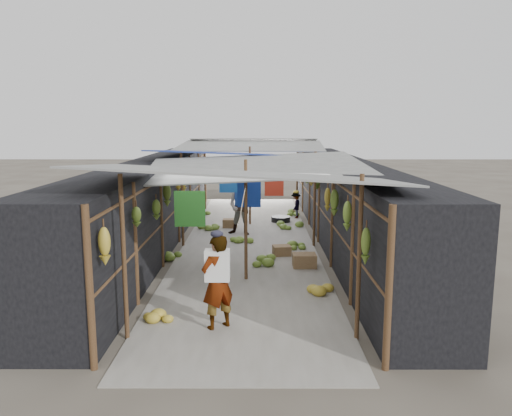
{
  "coord_description": "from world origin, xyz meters",
  "views": [
    {
      "loc": [
        0.24,
        -7.38,
        3.33
      ],
      "look_at": [
        0.21,
        4.92,
        1.25
      ],
      "focal_mm": 35.0,
      "sensor_mm": 36.0,
      "label": 1
    }
  ],
  "objects_px": {
    "vendor_elderly": "(218,282)",
    "vendor_seated": "(296,205)",
    "crate_near": "(282,251)",
    "black_basin": "(281,219)",
    "shopper_blue": "(242,206)"
  },
  "relations": [
    {
      "from": "crate_near",
      "to": "black_basin",
      "type": "relative_size",
      "value": 0.67
    },
    {
      "from": "vendor_elderly",
      "to": "shopper_blue",
      "type": "xyz_separation_m",
      "value": [
        0.18,
        7.03,
        0.08
      ]
    },
    {
      "from": "crate_near",
      "to": "shopper_blue",
      "type": "bearing_deg",
      "value": 106.05
    },
    {
      "from": "vendor_elderly",
      "to": "shopper_blue",
      "type": "distance_m",
      "value": 7.03
    },
    {
      "from": "shopper_blue",
      "to": "vendor_seated",
      "type": "distance_m",
      "value": 3.25
    },
    {
      "from": "shopper_blue",
      "to": "crate_near",
      "type": "bearing_deg",
      "value": -52.05
    },
    {
      "from": "crate_near",
      "to": "black_basin",
      "type": "xyz_separation_m",
      "value": [
        0.18,
        4.41,
        -0.03
      ]
    },
    {
      "from": "black_basin",
      "to": "vendor_seated",
      "type": "xyz_separation_m",
      "value": [
        0.57,
        0.69,
        0.37
      ]
    },
    {
      "from": "crate_near",
      "to": "vendor_seated",
      "type": "relative_size",
      "value": 0.47
    },
    {
      "from": "crate_near",
      "to": "vendor_elderly",
      "type": "height_order",
      "value": "vendor_elderly"
    },
    {
      "from": "crate_near",
      "to": "vendor_seated",
      "type": "xyz_separation_m",
      "value": [
        0.75,
        5.1,
        0.34
      ]
    },
    {
      "from": "crate_near",
      "to": "vendor_seated",
      "type": "bearing_deg",
      "value": 73.58
    },
    {
      "from": "crate_near",
      "to": "black_basin",
      "type": "bearing_deg",
      "value": 79.58
    },
    {
      "from": "vendor_elderly",
      "to": "vendor_seated",
      "type": "relative_size",
      "value": 1.68
    },
    {
      "from": "black_basin",
      "to": "shopper_blue",
      "type": "xyz_separation_m",
      "value": [
        -1.28,
        -1.95,
        0.78
      ]
    }
  ]
}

